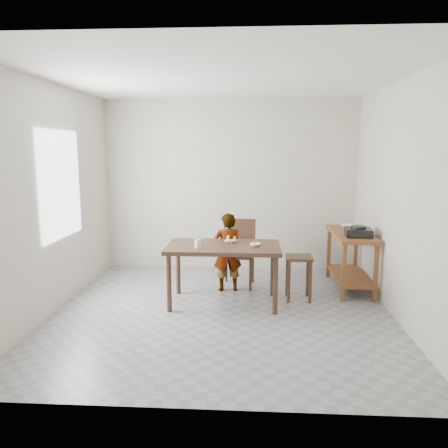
# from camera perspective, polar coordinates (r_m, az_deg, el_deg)

# --- Properties ---
(floor) EXTENTS (4.00, 4.00, 0.04)m
(floor) POSITION_cam_1_polar(r_m,az_deg,el_deg) (5.35, -0.26, -11.57)
(floor) COLOR gray
(floor) RESTS_ON ground
(ceiling) EXTENTS (4.00, 4.00, 0.04)m
(ceiling) POSITION_cam_1_polar(r_m,az_deg,el_deg) (5.05, -0.29, 18.82)
(ceiling) COLOR white
(ceiling) RESTS_ON wall_back
(wall_back) EXTENTS (4.00, 0.04, 2.70)m
(wall_back) POSITION_cam_1_polar(r_m,az_deg,el_deg) (7.02, 0.80, 5.06)
(wall_back) COLOR beige
(wall_back) RESTS_ON ground
(wall_front) EXTENTS (4.00, 0.04, 2.70)m
(wall_front) POSITION_cam_1_polar(r_m,az_deg,el_deg) (3.03, -2.78, -1.22)
(wall_front) COLOR beige
(wall_front) RESTS_ON ground
(wall_left) EXTENTS (0.04, 4.00, 2.70)m
(wall_left) POSITION_cam_1_polar(r_m,az_deg,el_deg) (5.53, -21.70, 3.09)
(wall_left) COLOR beige
(wall_left) RESTS_ON ground
(wall_right) EXTENTS (0.04, 4.00, 2.70)m
(wall_right) POSITION_cam_1_polar(r_m,az_deg,el_deg) (5.28, 22.17, 2.78)
(wall_right) COLOR beige
(wall_right) RESTS_ON ground
(window_pane) EXTENTS (0.02, 1.10, 1.30)m
(window_pane) POSITION_cam_1_polar(r_m,az_deg,el_deg) (5.67, -20.48, 4.84)
(window_pane) COLOR white
(window_pane) RESTS_ON wall_left
(dining_table) EXTENTS (1.40, 0.80, 0.75)m
(dining_table) POSITION_cam_1_polar(r_m,az_deg,el_deg) (5.51, -0.06, -6.60)
(dining_table) COLOR #3D271B
(dining_table) RESTS_ON floor
(prep_counter) EXTENTS (0.50, 1.20, 0.80)m
(prep_counter) POSITION_cam_1_polar(r_m,az_deg,el_deg) (6.32, 16.16, -4.61)
(prep_counter) COLOR brown
(prep_counter) RESTS_ON floor
(child) EXTENTS (0.43, 0.32, 1.08)m
(child) POSITION_cam_1_polar(r_m,az_deg,el_deg) (5.95, 0.45, -3.70)
(child) COLOR white
(child) RESTS_ON floor
(dining_chair) EXTENTS (0.49, 0.49, 0.94)m
(dining_chair) POSITION_cam_1_polar(r_m,az_deg,el_deg) (6.16, 1.84, -3.92)
(dining_chair) COLOR #3D271B
(dining_chair) RESTS_ON floor
(stool) EXTENTS (0.33, 0.33, 0.58)m
(stool) POSITION_cam_1_polar(r_m,az_deg,el_deg) (5.75, 9.70, -6.94)
(stool) COLOR #3D271B
(stool) RESTS_ON floor
(glass_tumbler) EXTENTS (0.09, 0.09, 0.10)m
(glass_tumbler) POSITION_cam_1_polar(r_m,az_deg,el_deg) (5.27, -3.43, -2.59)
(glass_tumbler) COLOR white
(glass_tumbler) RESTS_ON dining_table
(small_bowl) EXTENTS (0.16, 0.16, 0.04)m
(small_bowl) POSITION_cam_1_polar(r_m,az_deg,el_deg) (5.36, 4.08, -2.72)
(small_bowl) COLOR white
(small_bowl) RESTS_ON dining_table
(banana) EXTENTS (0.18, 0.13, 0.06)m
(banana) POSITION_cam_1_polar(r_m,az_deg,el_deg) (5.53, 0.85, -2.20)
(banana) COLOR #FAC551
(banana) RESTS_ON dining_table
(serving_bowl) EXTENTS (0.26, 0.26, 0.05)m
(serving_bowl) POSITION_cam_1_polar(r_m,az_deg,el_deg) (6.53, 15.87, -0.31)
(serving_bowl) COLOR white
(serving_bowl) RESTS_ON prep_counter
(gas_burner) EXTENTS (0.35, 0.35, 0.11)m
(gas_burner) POSITION_cam_1_polar(r_m,az_deg,el_deg) (5.96, 17.14, -1.05)
(gas_burner) COLOR black
(gas_burner) RESTS_ON prep_counter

